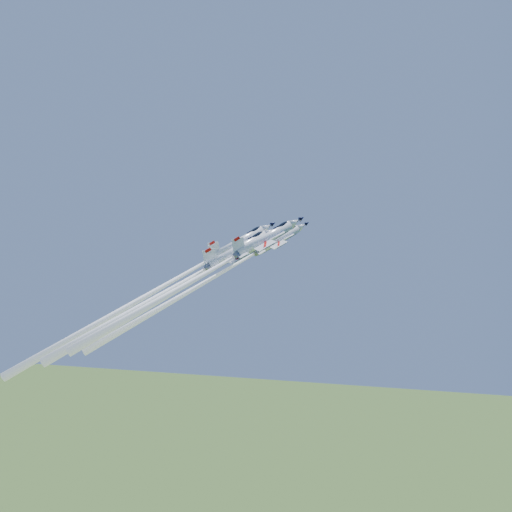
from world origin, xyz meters
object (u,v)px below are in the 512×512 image
(jet_left, at_px, (153,292))
(jet_right, at_px, (198,278))
(jet_slot, at_px, (173,288))
(jet_lead, at_px, (207,281))

(jet_left, relative_size, jet_right, 1.27)
(jet_slot, bearing_deg, jet_right, 44.73)
(jet_left, height_order, jet_slot, jet_left)
(jet_left, bearing_deg, jet_slot, 13.62)
(jet_right, relative_size, jet_slot, 0.98)
(jet_lead, distance_m, jet_left, 13.07)
(jet_lead, distance_m, jet_right, 8.76)
(jet_lead, bearing_deg, jet_slot, -65.52)
(jet_lead, xyz_separation_m, jet_slot, (-4.31, -7.58, -1.19))
(jet_slot, bearing_deg, jet_lead, 114.48)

